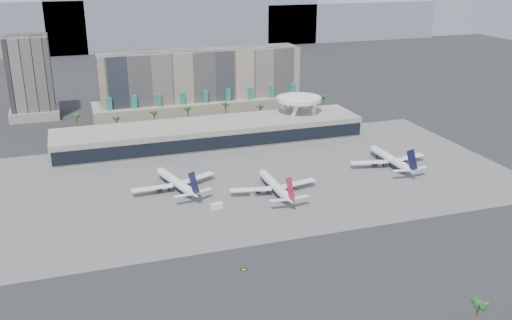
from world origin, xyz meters
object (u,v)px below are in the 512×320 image
object	(u,v)px
airliner_right	(390,159)
service_vehicle_b	(254,193)
airliner_left	(176,182)
airliner_centre	(275,186)
taxiway_sign	(244,269)
service_vehicle_a	(217,206)

from	to	relation	value
airliner_right	service_vehicle_b	distance (m)	76.91
airliner_left	airliner_centre	distance (m)	44.57
airliner_left	taxiway_sign	xyz separation A→B (m)	(8.37, -76.15, -3.21)
taxiway_sign	service_vehicle_a	bearing A→B (deg)	102.92
service_vehicle_b	taxiway_sign	world-z (taller)	service_vehicle_b
taxiway_sign	airliner_left	bearing A→B (deg)	113.58
airliner_centre	service_vehicle_a	distance (m)	29.66
airliner_left	taxiway_sign	size ratio (longest dim) A/B	20.49
airliner_left	airliner_right	xyz separation A→B (m)	(107.18, -3.64, 0.10)
airliner_right	service_vehicle_a	bearing A→B (deg)	-167.80
airliner_right	taxiway_sign	world-z (taller)	airliner_right
airliner_centre	taxiway_sign	size ratio (longest dim) A/B	20.85
airliner_right	service_vehicle_b	world-z (taller)	airliner_right
airliner_left	taxiway_sign	distance (m)	76.68
taxiway_sign	airliner_centre	bearing A→B (deg)	78.19
airliner_left	airliner_centre	world-z (taller)	airliner_left
airliner_left	airliner_right	world-z (taller)	airliner_right
airliner_left	service_vehicle_a	xyz separation A→B (m)	(12.26, -25.41, -2.47)
service_vehicle_b	airliner_centre	bearing A→B (deg)	-17.89
airliner_centre	service_vehicle_b	size ratio (longest dim) A/B	10.54
airliner_left	service_vehicle_b	xyz separation A→B (m)	(31.42, -16.61, -2.65)
airliner_right	service_vehicle_b	bearing A→B (deg)	-171.00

